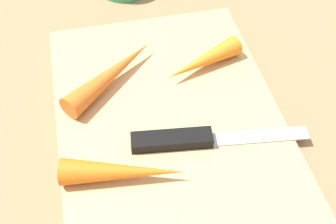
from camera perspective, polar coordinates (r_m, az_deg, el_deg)
ground_plane at (r=0.54m, az=-0.00°, el=-0.84°), size 1.40×1.40×0.00m
cutting_board at (r=0.53m, az=-0.00°, el=-0.42°), size 0.36×0.26×0.01m
knife at (r=0.50m, az=2.02°, el=-3.51°), size 0.04×0.20×0.01m
carrot_longest at (r=0.56m, az=-7.22°, el=4.82°), size 0.12×0.13×0.03m
carrot_shortest at (r=0.57m, az=4.46°, el=6.49°), size 0.06×0.11×0.03m
carrot_medium at (r=0.46m, az=-5.77°, el=-7.57°), size 0.06×0.13×0.03m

